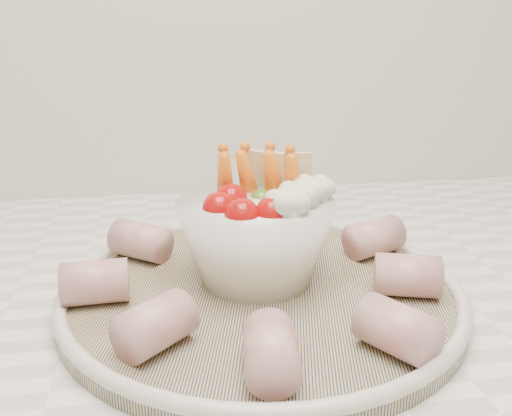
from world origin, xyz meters
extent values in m
cube|color=white|center=(0.00, 1.45, 0.90)|extent=(2.04, 0.62, 0.04)
cylinder|color=navy|center=(0.16, 1.41, 0.93)|extent=(0.41, 0.41, 0.01)
torus|color=silver|center=(0.16, 1.41, 0.94)|extent=(0.34, 0.34, 0.01)
sphere|color=#A80B0A|center=(0.13, 1.42, 1.01)|extent=(0.03, 0.03, 0.03)
sphere|color=#A80B0A|center=(0.14, 1.40, 1.01)|extent=(0.03, 0.03, 0.03)
sphere|color=#A80B0A|center=(0.17, 1.40, 1.01)|extent=(0.03, 0.03, 0.03)
sphere|color=#A80B0A|center=(0.14, 1.44, 1.01)|extent=(0.03, 0.03, 0.03)
sphere|color=#496A23|center=(0.17, 1.45, 1.00)|extent=(0.02, 0.02, 0.02)
cone|color=orange|center=(0.16, 1.46, 1.01)|extent=(0.04, 0.04, 0.07)
cone|color=orange|center=(0.18, 1.46, 1.01)|extent=(0.04, 0.05, 0.07)
cone|color=orange|center=(0.19, 1.44, 1.01)|extent=(0.03, 0.05, 0.07)
cone|color=orange|center=(0.14, 1.46, 1.01)|extent=(0.02, 0.04, 0.07)
sphere|color=white|center=(0.19, 1.42, 1.01)|extent=(0.03, 0.03, 0.03)
sphere|color=white|center=(0.18, 1.40, 1.01)|extent=(0.03, 0.03, 0.03)
sphere|color=white|center=(0.21, 1.43, 1.01)|extent=(0.03, 0.03, 0.03)
cube|color=beige|center=(0.17, 1.47, 1.02)|extent=(0.04, 0.03, 0.05)
cube|color=beige|center=(0.19, 1.47, 1.02)|extent=(0.05, 0.02, 0.05)
cylinder|color=#AC4F5A|center=(0.28, 1.38, 0.95)|extent=(0.06, 0.05, 0.04)
cylinder|color=#AC4F5A|center=(0.28, 1.46, 0.95)|extent=(0.06, 0.05, 0.04)
cylinder|color=#AC4F5A|center=(0.22, 1.54, 0.95)|extent=(0.06, 0.06, 0.04)
cylinder|color=#AC4F5A|center=(0.13, 1.53, 0.95)|extent=(0.05, 0.06, 0.04)
cylinder|color=#AC4F5A|center=(0.06, 1.49, 0.95)|extent=(0.06, 0.06, 0.04)
cylinder|color=#AC4F5A|center=(0.02, 1.41, 0.95)|extent=(0.05, 0.04, 0.04)
cylinder|color=#AC4F5A|center=(0.07, 1.33, 0.95)|extent=(0.06, 0.06, 0.04)
cylinder|color=#AC4F5A|center=(0.14, 1.28, 0.95)|extent=(0.04, 0.06, 0.04)
cylinder|color=#AC4F5A|center=(0.23, 1.30, 0.95)|extent=(0.06, 0.06, 0.04)
camera|label=1|loc=(0.08, 0.98, 1.16)|focal=40.00mm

